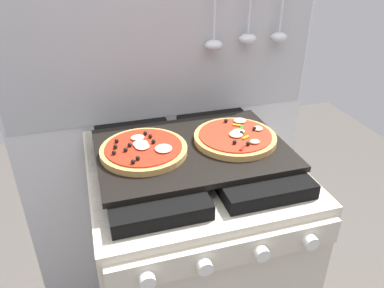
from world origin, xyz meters
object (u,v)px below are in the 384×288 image
(pizza_left, at_px, (144,149))
(pizza_right, at_px, (235,137))
(baking_tray, at_px, (192,149))
(stove, at_px, (192,264))

(pizza_left, height_order, pizza_right, same)
(baking_tray, xyz_separation_m, pizza_right, (0.13, 0.00, 0.02))
(stove, height_order, baking_tray, baking_tray)
(stove, height_order, pizza_left, pizza_left)
(pizza_left, xyz_separation_m, pizza_right, (0.27, -0.00, -0.00))
(pizza_right, bearing_deg, pizza_left, 179.21)
(stove, distance_m, baking_tray, 0.46)
(baking_tray, xyz_separation_m, pizza_left, (-0.14, 0.01, 0.02))
(baking_tray, relative_size, pizza_left, 2.23)
(pizza_left, bearing_deg, stove, -3.16)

